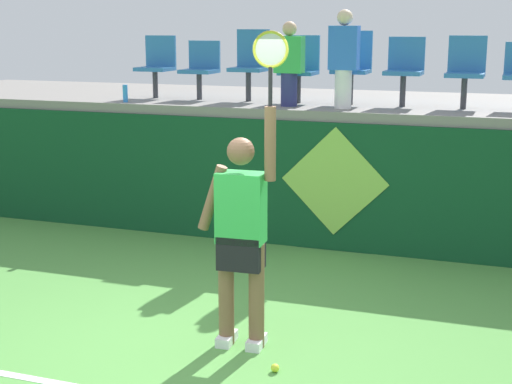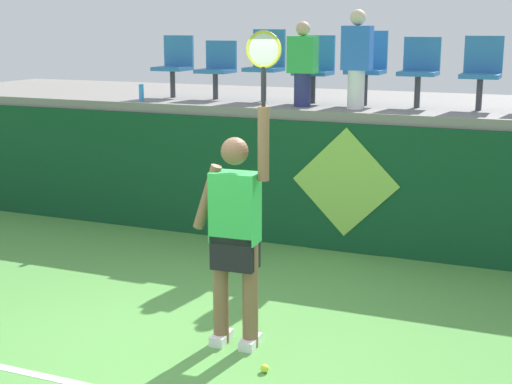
{
  "view_description": "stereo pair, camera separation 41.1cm",
  "coord_description": "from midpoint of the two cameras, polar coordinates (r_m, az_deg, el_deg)",
  "views": [
    {
      "loc": [
        2.35,
        -5.08,
        2.62
      ],
      "look_at": [
        0.14,
        1.19,
        1.13
      ],
      "focal_mm": 53.12,
      "sensor_mm": 36.0,
      "label": 1
    },
    {
      "loc": [
        2.73,
        -4.93,
        2.62
      ],
      "look_at": [
        0.14,
        1.19,
        1.13
      ],
      "focal_mm": 53.12,
      "sensor_mm": 36.0,
      "label": 2
    }
  ],
  "objects": [
    {
      "name": "ground_plane",
      "position": [
        6.2,
        -3.68,
        -12.4
      ],
      "size": [
        40.0,
        40.0,
        0.0
      ],
      "primitive_type": "plane",
      "color": "#519342"
    },
    {
      "name": "court_back_wall",
      "position": [
        8.97,
        5.95,
        0.55
      ],
      "size": [
        12.77,
        0.2,
        1.51
      ],
      "primitive_type": "cube",
      "color": "#0F4223",
      "rests_on": "ground_plane"
    },
    {
      "name": "spectator_platform",
      "position": [
        10.2,
        8.44,
        6.57
      ],
      "size": [
        12.77,
        2.96,
        0.12
      ],
      "primitive_type": "cube",
      "color": "gray",
      "rests_on": "court_back_wall"
    },
    {
      "name": "tennis_player",
      "position": [
        6.09,
        0.4,
        -2.94
      ],
      "size": [
        0.75,
        0.28,
        2.56
      ],
      "color": "white",
      "rests_on": "ground_plane"
    },
    {
      "name": "tennis_ball",
      "position": [
        5.95,
        2.69,
        -13.15
      ],
      "size": [
        0.07,
        0.07,
        0.07
      ],
      "primitive_type": "sphere",
      "color": "#D1E533",
      "rests_on": "ground_plane"
    },
    {
      "name": "water_bottle",
      "position": [
        9.91,
        -7.45,
        7.42
      ],
      "size": [
        0.06,
        0.06,
        0.22
      ],
      "primitive_type": "cylinder",
      "color": "#338CE5",
      "rests_on": "spectator_platform"
    },
    {
      "name": "stadium_chair_0",
      "position": [
        10.45,
        -4.99,
        9.66
      ],
      "size": [
        0.44,
        0.42,
        0.83
      ],
      "color": "#38383D",
      "rests_on": "spectator_platform"
    },
    {
      "name": "stadium_chair_1",
      "position": [
        10.16,
        -1.74,
        9.44
      ],
      "size": [
        0.44,
        0.42,
        0.76
      ],
      "color": "#38383D",
      "rests_on": "spectator_platform"
    },
    {
      "name": "stadium_chair_2",
      "position": [
        9.9,
        1.97,
        9.77
      ],
      "size": [
        0.44,
        0.42,
        0.91
      ],
      "color": "#38383D",
      "rests_on": "spectator_platform"
    },
    {
      "name": "stadium_chair_3",
      "position": [
        9.68,
        5.7,
        9.41
      ],
      "size": [
        0.44,
        0.42,
        0.84
      ],
      "color": "#38383D",
      "rests_on": "spectator_platform"
    },
    {
      "name": "stadium_chair_4",
      "position": [
        9.51,
        9.62,
        9.47
      ],
      "size": [
        0.44,
        0.42,
        0.9
      ],
      "color": "#38383D",
      "rests_on": "spectator_platform"
    },
    {
      "name": "stadium_chair_5",
      "position": [
        9.37,
        13.47,
        9.09
      ],
      "size": [
        0.44,
        0.42,
        0.83
      ],
      "color": "#38383D",
      "rests_on": "spectator_platform"
    },
    {
      "name": "stadium_chair_6",
      "position": [
        9.28,
        17.87,
        8.81
      ],
      "size": [
        0.44,
        0.42,
        0.85
      ],
      "color": "#38383D",
      "rests_on": "spectator_platform"
    },
    {
      "name": "spectator_0",
      "position": [
        9.04,
        8.92,
        9.96
      ],
      "size": [
        0.34,
        0.2,
        1.14
      ],
      "color": "white",
      "rests_on": "spectator_platform"
    },
    {
      "name": "spectator_1",
      "position": [
        9.23,
        4.82,
        9.64
      ],
      "size": [
        0.34,
        0.2,
        1.01
      ],
      "color": "navy",
      "rests_on": "spectator_platform"
    },
    {
      "name": "wall_signage_mount",
      "position": [
        8.96,
        7.91,
        -4.48
      ],
      "size": [
        1.27,
        0.01,
        1.47
      ],
      "color": "#0F4223",
      "rests_on": "ground_plane"
    }
  ]
}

